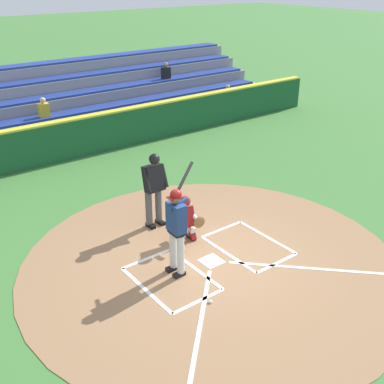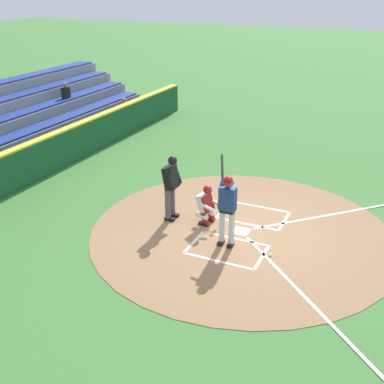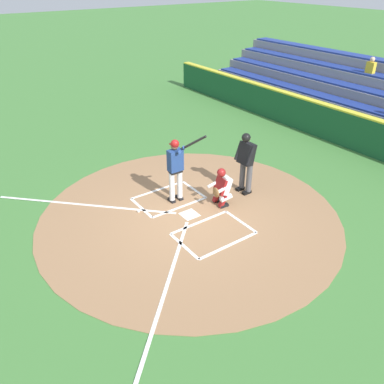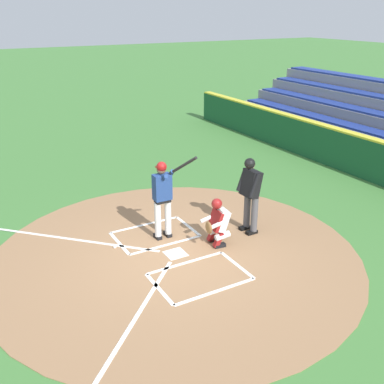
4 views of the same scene
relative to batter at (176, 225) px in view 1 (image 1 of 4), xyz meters
The scene contains 9 objects.
ground_plane 1.37m from the batter, behind, with size 120.00×120.00×0.00m, color #427A38.
dirt_circle 1.37m from the batter, behind, with size 8.00×8.00×0.01m, color #99704C.
home_plate_and_chalk 1.68m from the batter, 128.94° to the left, with size 7.93×4.91×0.01m.
batter is the anchor object (origin of this frame).
catcher 1.36m from the batter, 134.34° to the right, with size 0.59×0.66×1.13m.
plate_umpire 2.04m from the batter, 110.62° to the right, with size 0.58×0.41×1.86m.
baseball 1.59m from the batter, 85.53° to the left, with size 0.07×0.07×0.07m, color white.
backstop_wall 7.44m from the batter, 96.25° to the right, with size 22.00×0.36×1.31m.
bleacher_stand 10.68m from the batter, 94.37° to the right, with size 20.00×4.25×2.55m.
Camera 1 is at (5.49, 6.53, 5.64)m, focal length 44.65 mm.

